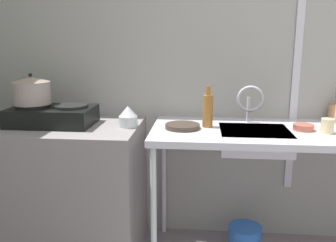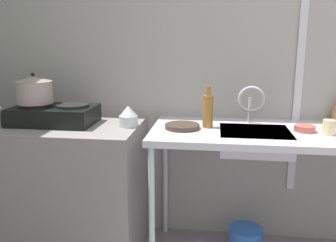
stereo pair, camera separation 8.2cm
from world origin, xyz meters
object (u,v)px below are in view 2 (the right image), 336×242
(percolator, at_px, (128,116))
(frying_pan, at_px, (182,126))
(faucet, at_px, (251,101))
(sink_basin, at_px, (254,141))
(cup_by_rack, at_px, (329,127))
(small_bowl_on_drainboard, at_px, (304,129))
(pot_on_left_burner, at_px, (34,90))
(stove, at_px, (54,114))
(bucket_on_floor, at_px, (245,242))
(bottle_by_sink, at_px, (208,110))

(percolator, bearing_deg, frying_pan, -2.22)
(percolator, distance_m, faucet, 0.78)
(faucet, bearing_deg, sink_basin, -83.43)
(cup_by_rack, bearing_deg, small_bowl_on_drainboard, 153.59)
(frying_pan, bearing_deg, pot_on_left_burner, 178.61)
(stove, xyz_separation_m, frying_pan, (0.83, -0.02, -0.05))
(frying_pan, height_order, bucket_on_floor, frying_pan)
(sink_basin, distance_m, bucket_on_floor, 0.72)
(faucet, distance_m, frying_pan, 0.47)
(cup_by_rack, distance_m, small_bowl_on_drainboard, 0.14)
(sink_basin, relative_size, bucket_on_floor, 1.87)
(stove, height_order, bucket_on_floor, stove)
(stove, bearing_deg, bottle_by_sink, 1.80)
(sink_basin, relative_size, faucet, 1.64)
(bottle_by_sink, relative_size, bucket_on_floor, 1.17)
(faucet, relative_size, small_bowl_on_drainboard, 2.06)
(bottle_by_sink, bearing_deg, cup_by_rack, -7.50)
(cup_by_rack, relative_size, bottle_by_sink, 0.34)
(percolator, bearing_deg, stove, 178.84)
(faucet, relative_size, bucket_on_floor, 1.14)
(frying_pan, bearing_deg, bottle_by_sink, 19.51)
(cup_by_rack, bearing_deg, bottle_by_sink, 172.50)
(bottle_by_sink, bearing_deg, small_bowl_on_drainboard, -3.16)
(bottle_by_sink, height_order, bucket_on_floor, bottle_by_sink)
(stove, distance_m, pot_on_left_burner, 0.20)
(percolator, relative_size, sink_basin, 0.32)
(cup_by_rack, bearing_deg, stove, 177.95)
(pot_on_left_burner, height_order, faucet, pot_on_left_burner)
(cup_by_rack, bearing_deg, bucket_on_floor, 166.59)
(percolator, xyz_separation_m, bucket_on_floor, (0.76, 0.05, -0.84))
(sink_basin, xyz_separation_m, frying_pan, (-0.44, -0.00, 0.08))
(percolator, distance_m, cup_by_rack, 1.18)
(frying_pan, xyz_separation_m, small_bowl_on_drainboard, (0.72, 0.02, 0.00))
(percolator, xyz_separation_m, frying_pan, (0.34, -0.01, -0.05))
(pot_on_left_burner, xyz_separation_m, bucket_on_floor, (1.37, 0.04, -1.00))
(sink_basin, height_order, frying_pan, frying_pan)
(stove, distance_m, frying_pan, 0.83)
(pot_on_left_burner, bearing_deg, bucket_on_floor, 1.71)
(frying_pan, xyz_separation_m, bucket_on_floor, (0.42, 0.06, -0.79))
(percolator, height_order, bottle_by_sink, bottle_by_sink)
(percolator, distance_m, small_bowl_on_drainboard, 1.06)
(frying_pan, bearing_deg, sink_basin, 0.13)
(frying_pan, bearing_deg, cup_by_rack, -2.50)
(sink_basin, distance_m, frying_pan, 0.44)
(frying_pan, height_order, bottle_by_sink, bottle_by_sink)
(pot_on_left_burner, height_order, bucket_on_floor, pot_on_left_burner)
(cup_by_rack, height_order, small_bowl_on_drainboard, cup_by_rack)
(stove, xyz_separation_m, sink_basin, (1.27, -0.02, -0.12))
(percolator, relative_size, bucket_on_floor, 0.60)
(small_bowl_on_drainboard, xyz_separation_m, bucket_on_floor, (-0.30, 0.04, -0.80))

